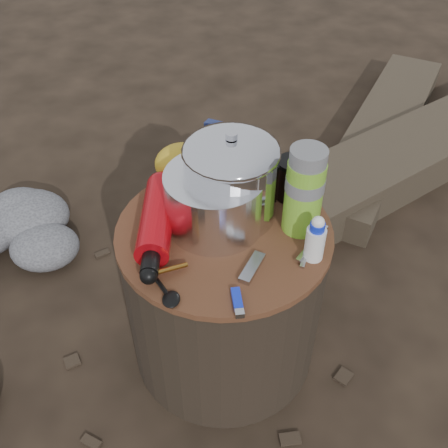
{
  "coord_description": "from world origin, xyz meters",
  "views": [
    {
      "loc": [
        0.03,
        -0.89,
        1.3
      ],
      "look_at": [
        0.0,
        0.0,
        0.48
      ],
      "focal_mm": 42.62,
      "sensor_mm": 36.0,
      "label": 1
    }
  ],
  "objects_px": {
    "fuel_bottle": "(157,219)",
    "travel_mug": "(291,179)",
    "stump": "(224,294)",
    "log_main": "(377,172)",
    "thermos": "(304,191)",
    "camping_pot": "(231,178)"
  },
  "relations": [
    {
      "from": "stump",
      "to": "log_main",
      "type": "relative_size",
      "value": 0.28
    },
    {
      "from": "fuel_bottle",
      "to": "camping_pot",
      "type": "bearing_deg",
      "value": 21.2
    },
    {
      "from": "log_main",
      "to": "fuel_bottle",
      "type": "xyz_separation_m",
      "value": [
        -0.72,
        -0.76,
        0.42
      ]
    },
    {
      "from": "thermos",
      "to": "travel_mug",
      "type": "distance_m",
      "value": 0.13
    },
    {
      "from": "fuel_bottle",
      "to": "thermos",
      "type": "height_order",
      "value": "thermos"
    },
    {
      "from": "camping_pot",
      "to": "thermos",
      "type": "height_order",
      "value": "same"
    },
    {
      "from": "stump",
      "to": "camping_pot",
      "type": "height_order",
      "value": "camping_pot"
    },
    {
      "from": "fuel_bottle",
      "to": "travel_mug",
      "type": "xyz_separation_m",
      "value": [
        0.31,
        0.14,
        0.02
      ]
    },
    {
      "from": "stump",
      "to": "thermos",
      "type": "xyz_separation_m",
      "value": [
        0.18,
        0.02,
        0.34
      ]
    },
    {
      "from": "stump",
      "to": "travel_mug",
      "type": "distance_m",
      "value": 0.35
    },
    {
      "from": "stump",
      "to": "camping_pot",
      "type": "bearing_deg",
      "value": 76.66
    },
    {
      "from": "thermos",
      "to": "travel_mug",
      "type": "bearing_deg",
      "value": 98.89
    },
    {
      "from": "thermos",
      "to": "stump",
      "type": "bearing_deg",
      "value": -174.75
    },
    {
      "from": "log_main",
      "to": "thermos",
      "type": "bearing_deg",
      "value": -64.46
    },
    {
      "from": "camping_pot",
      "to": "travel_mug",
      "type": "xyz_separation_m",
      "value": [
        0.14,
        0.07,
        -0.05
      ]
    },
    {
      "from": "stump",
      "to": "log_main",
      "type": "height_order",
      "value": "stump"
    },
    {
      "from": "fuel_bottle",
      "to": "travel_mug",
      "type": "relative_size",
      "value": 2.95
    },
    {
      "from": "fuel_bottle",
      "to": "thermos",
      "type": "bearing_deg",
      "value": 3.09
    },
    {
      "from": "log_main",
      "to": "fuel_bottle",
      "type": "bearing_deg",
      "value": -79.82
    },
    {
      "from": "log_main",
      "to": "camping_pot",
      "type": "height_order",
      "value": "camping_pot"
    },
    {
      "from": "fuel_bottle",
      "to": "thermos",
      "type": "distance_m",
      "value": 0.33
    },
    {
      "from": "log_main",
      "to": "thermos",
      "type": "relative_size",
      "value": 8.28
    }
  ]
}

